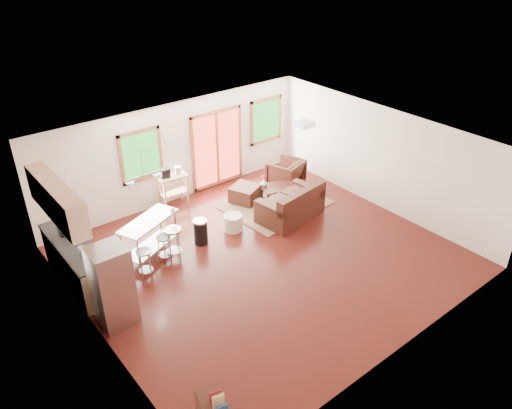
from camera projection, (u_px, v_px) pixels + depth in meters
floor at (265, 258)px, 10.89m from camera, size 7.50×7.00×0.02m
ceiling at (266, 147)px, 9.59m from camera, size 7.50×7.00×0.02m
back_wall at (177, 152)px, 12.62m from camera, size 7.50×0.02×2.60m
left_wall at (89, 277)px, 8.20m from camera, size 0.02×7.00×2.60m
right_wall at (382, 158)px, 12.28m from camera, size 0.02×7.00×2.60m
front_wall at (407, 292)px, 7.86m from camera, size 7.50×0.02×2.60m
window_left at (141, 156)px, 11.94m from camera, size 1.10×0.05×1.30m
french_doors at (217, 148)px, 13.34m from camera, size 1.60×0.05×2.10m
window_right at (266, 120)px, 14.06m from camera, size 1.10×0.05×1.30m
rug at (277, 205)px, 12.88m from camera, size 2.61×2.08×0.02m
loveseat at (292, 206)px, 12.16m from camera, size 1.75×1.15×0.87m
coffee_table at (280, 188)px, 13.00m from camera, size 1.11×0.83×0.40m
armchair at (286, 172)px, 13.59m from camera, size 1.02×0.99×0.86m
ottoman at (245, 194)px, 12.95m from camera, size 0.86×0.86×0.44m
pouf at (233, 223)px, 11.77m from camera, size 0.55×0.55×0.39m
vase at (264, 182)px, 12.89m from camera, size 0.19×0.20×0.31m
book at (290, 179)px, 13.00m from camera, size 0.20×0.06×0.27m
cabinets at (71, 244)px, 9.68m from camera, size 0.64×2.24×2.30m
refrigerator at (113, 286)px, 8.79m from camera, size 0.66×0.62×1.59m
island at (149, 231)px, 10.68m from camera, size 1.50×1.06×0.88m
cup at (173, 211)px, 10.65m from camera, size 0.14×0.12×0.12m
bar_stool_a at (145, 258)px, 10.02m from camera, size 0.40×0.40×0.67m
bar_stool_b at (164, 243)px, 10.50m from camera, size 0.38×0.38×0.65m
bar_stool_c at (173, 237)px, 10.54m from camera, size 0.46×0.46×0.78m
trash_can at (201, 232)px, 11.24m from camera, size 0.33×0.33×0.59m
kitchen_cart at (171, 180)px, 12.48m from camera, size 0.75×0.52×1.10m
ceiling_flush at (304, 124)px, 10.91m from camera, size 0.35×0.35×0.12m
pendant_light at (144, 180)px, 9.93m from camera, size 0.80×0.18×0.79m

